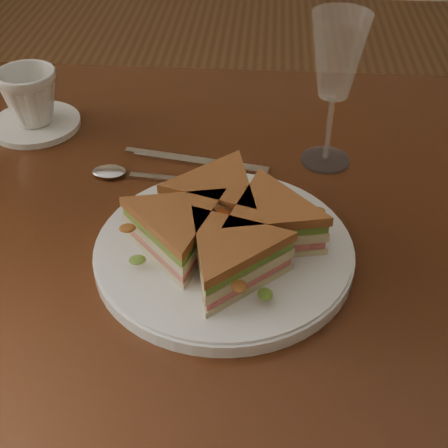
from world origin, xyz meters
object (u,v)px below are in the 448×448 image
Objects in this scene: saucer at (36,124)px; coffee_cup at (30,97)px; knife at (191,161)px; plate at (224,252)px; wine_glass at (337,60)px; spoon at (125,174)px; table at (218,254)px; sandwich_wedges at (224,227)px.

saucer is 1.53× the size of coffee_cup.
saucer is (-0.25, 0.08, 0.00)m from knife.
plate is at bearing -64.60° from coffee_cup.
wine_glass reaches higher than plate.
coffee_cup is at bearing 172.46° from knife.
saucer reaches higher than knife.
saucer is at bearing 171.67° from wine_glass.
spoon is 0.86× the size of knife.
saucer is (-0.32, 0.28, -0.00)m from plate.
coffee_cup reaches higher than table.
spoon is at bearing 133.63° from plate.
sandwich_wedges is at bearing -64.60° from coffee_cup.
wine_glass is at bearing 59.00° from plate.
coffee_cup is (-0.45, 0.07, -0.10)m from wine_glass.
saucer is (-0.32, 0.28, -0.04)m from sandwich_wedges.
table is 4.38× the size of sandwich_wedges.
plate is 0.21m from knife.
knife is 0.27m from saucer.
coffee_cup reaches higher than saucer.
wine_glass is 0.48m from saucer.
spoon is 2.03× the size of coffee_cup.
spoon is at bearing 133.63° from sandwich_wedges.
plate is (0.02, -0.12, 0.11)m from table.
knife is at bearing -175.23° from wine_glass.
knife reaches higher than table.
saucer is at bearing 150.73° from table.
plate is at bearing -41.76° from saucer.
coffee_cup is at bearing 147.69° from spoon.
knife is at bearing 31.40° from spoon.
knife is (-0.06, 0.20, -0.01)m from plate.
saucer is (-0.30, 0.17, 0.10)m from table.
saucer is (-0.17, 0.13, 0.00)m from spoon.
knife is at bearing -40.66° from coffee_cup.
table is 8.64× the size of saucer.
table is at bearing -13.06° from spoon.
plate is 0.43m from saucer.
wine_glass is (0.13, 0.22, 0.11)m from sandwich_wedges.
wine_glass reaches higher than saucer.
coffee_cup reaches higher than knife.
sandwich_wedges is 1.49× the size of spoon.
wine_glass is at bearing -8.33° from saucer.
table is at bearing -51.74° from knife.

